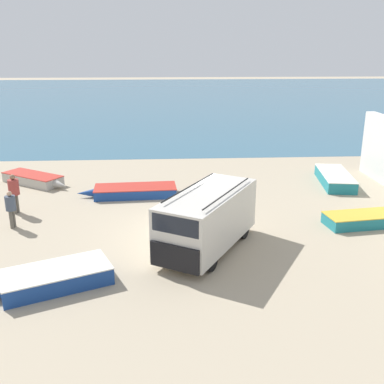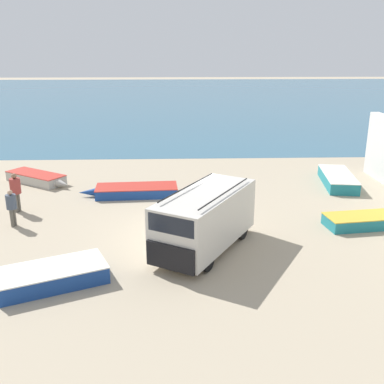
# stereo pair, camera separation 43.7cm
# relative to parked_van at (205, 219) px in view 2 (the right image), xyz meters

# --- Properties ---
(ground_plane) EXTENTS (200.00, 200.00, 0.00)m
(ground_plane) POSITION_rel_parked_van_xyz_m (-0.48, 2.32, -1.21)
(ground_plane) COLOR tan
(sea_water) EXTENTS (120.00, 80.00, 0.01)m
(sea_water) POSITION_rel_parked_van_xyz_m (-0.48, 54.32, -1.21)
(sea_water) COLOR #33607A
(sea_water) RESTS_ON ground_plane
(parked_van) EXTENTS (4.18, 5.27, 2.34)m
(parked_van) POSITION_rel_parked_van_xyz_m (0.00, 0.00, 0.00)
(parked_van) COLOR beige
(parked_van) RESTS_ON ground_plane
(fishing_rowboat_0) EXTENTS (5.01, 1.79, 0.49)m
(fishing_rowboat_0) POSITION_rel_parked_van_xyz_m (-3.18, 6.50, -0.97)
(fishing_rowboat_0) COLOR navy
(fishing_rowboat_0) RESTS_ON ground_plane
(fishing_rowboat_1) EXTENTS (2.07, 5.00, 0.62)m
(fishing_rowboat_1) POSITION_rel_parked_van_xyz_m (7.82, 8.13, -0.90)
(fishing_rowboat_1) COLOR #1E757F
(fishing_rowboat_1) RESTS_ON ground_plane
(fishing_rowboat_2) EXTENTS (4.07, 3.14, 0.54)m
(fishing_rowboat_2) POSITION_rel_parked_van_xyz_m (-8.73, 8.92, -0.94)
(fishing_rowboat_2) COLOR #ADA89E
(fishing_rowboat_2) RESTS_ON ground_plane
(fishing_rowboat_3) EXTENTS (4.12, 2.80, 0.57)m
(fishing_rowboat_3) POSITION_rel_parked_van_xyz_m (-5.11, -2.47, -0.93)
(fishing_rowboat_3) COLOR navy
(fishing_rowboat_3) RESTS_ON ground_plane
(fishing_rowboat_4) EXTENTS (4.60, 1.78, 0.51)m
(fishing_rowboat_4) POSITION_rel_parked_van_xyz_m (7.19, 2.01, -0.96)
(fishing_rowboat_4) COLOR #1E757F
(fishing_rowboat_4) RESTS_ON ground_plane
(fisherman_0) EXTENTS (0.42, 0.42, 1.60)m
(fisherman_0) POSITION_rel_parked_van_xyz_m (-7.91, 2.55, -0.26)
(fisherman_0) COLOR #5B564C
(fisherman_0) RESTS_ON ground_plane
(fisherman_1) EXTENTS (0.48, 0.48, 1.81)m
(fisherman_1) POSITION_rel_parked_van_xyz_m (-8.32, 4.33, -0.13)
(fisherman_1) COLOR #5B564C
(fisherman_1) RESTS_ON ground_plane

